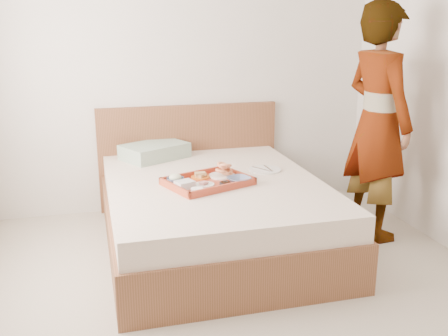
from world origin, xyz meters
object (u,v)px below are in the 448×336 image
tray (208,181)px  dinner_plate (265,170)px  person (378,123)px  bed (214,213)px

tray → dinner_plate: tray is taller
tray → person: (1.36, 0.01, 0.36)m
dinner_plate → person: person is taller
tray → person: 1.41m
tray → person: bearing=-20.0°
person → bed: bearing=78.0°
bed → tray: (-0.07, -0.09, 0.29)m
tray → bed: bearing=31.5°
person → tray: bearing=81.9°
bed → person: bearing=-3.3°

